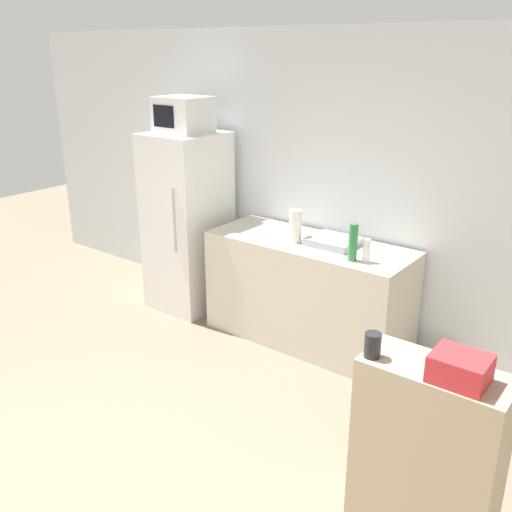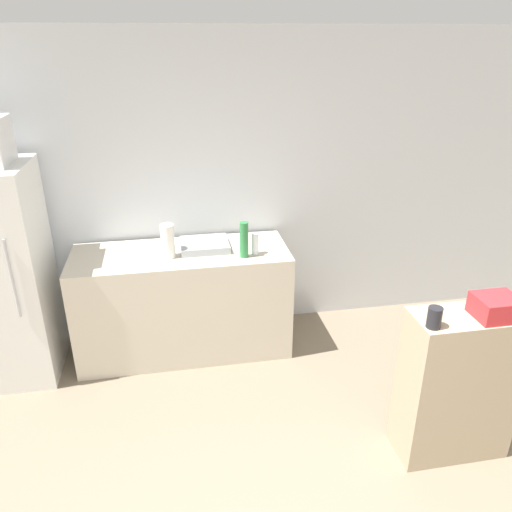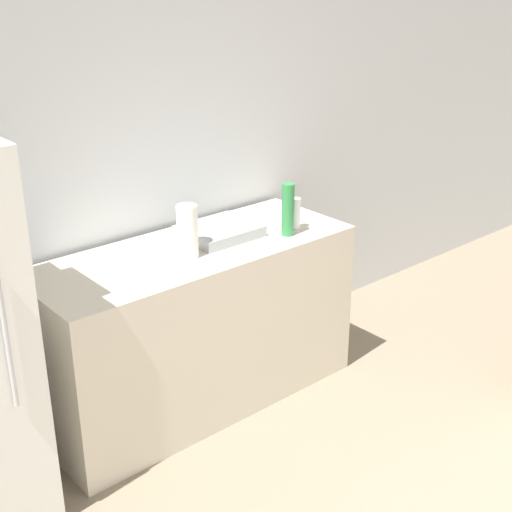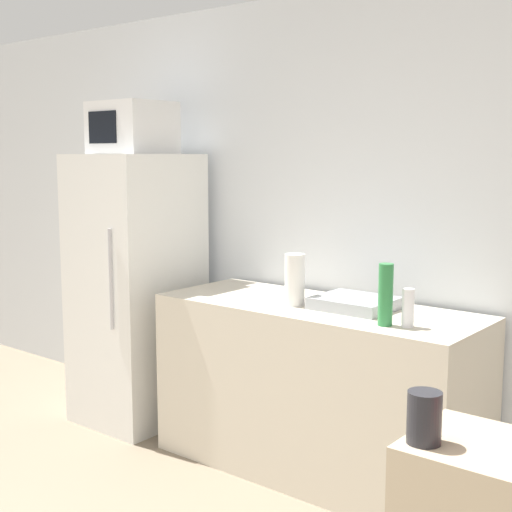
% 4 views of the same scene
% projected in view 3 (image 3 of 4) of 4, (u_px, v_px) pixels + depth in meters
% --- Properties ---
extents(wall_back, '(8.00, 0.06, 2.60)m').
position_uv_depth(wall_back, '(163.00, 157.00, 3.88)').
color(wall_back, silver).
rests_on(wall_back, ground_plane).
extents(counter, '(1.75, 0.66, 0.91)m').
position_uv_depth(counter, '(196.00, 326.00, 3.87)').
color(counter, beige).
rests_on(counter, ground_plane).
extents(sink_basin, '(0.39, 0.34, 0.06)m').
position_uv_depth(sink_basin, '(219.00, 231.00, 3.83)').
color(sink_basin, '#9EA3A8').
rests_on(sink_basin, counter).
extents(bottle_tall, '(0.07, 0.07, 0.29)m').
position_uv_depth(bottle_tall, '(288.00, 210.00, 3.81)').
color(bottle_tall, '#2D7F42').
rests_on(bottle_tall, counter).
extents(bottle_short, '(0.06, 0.06, 0.18)m').
position_uv_depth(bottle_short, '(295.00, 214.00, 3.91)').
color(bottle_short, silver).
rests_on(bottle_short, counter).
extents(paper_towel_roll, '(0.11, 0.11, 0.27)m').
position_uv_depth(paper_towel_roll, '(187.00, 231.00, 3.53)').
color(paper_towel_roll, white).
rests_on(paper_towel_roll, counter).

